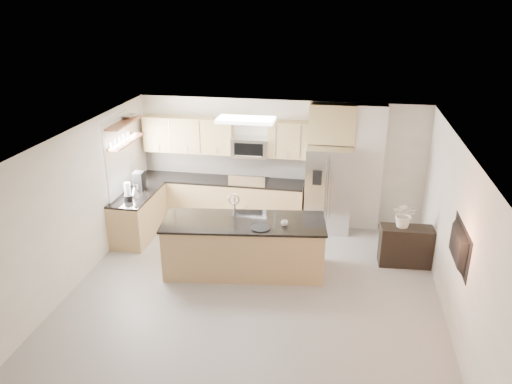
% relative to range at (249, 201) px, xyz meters
% --- Properties ---
extents(floor, '(6.50, 6.50, 0.00)m').
position_rel_range_xyz_m(floor, '(0.60, -2.92, -0.47)').
color(floor, '#9A9792').
rests_on(floor, ground).
extents(ceiling, '(6.00, 6.50, 0.02)m').
position_rel_range_xyz_m(ceiling, '(0.60, -2.92, 2.13)').
color(ceiling, white).
rests_on(ceiling, wall_back).
extents(wall_back, '(6.00, 0.02, 2.60)m').
position_rel_range_xyz_m(wall_back, '(0.60, 0.33, 0.83)').
color(wall_back, silver).
rests_on(wall_back, floor).
extents(wall_front, '(6.00, 0.02, 2.60)m').
position_rel_range_xyz_m(wall_front, '(0.60, -6.17, 0.83)').
color(wall_front, silver).
rests_on(wall_front, floor).
extents(wall_left, '(0.02, 6.50, 2.60)m').
position_rel_range_xyz_m(wall_left, '(-2.40, -2.92, 0.83)').
color(wall_left, silver).
rests_on(wall_left, floor).
extents(wall_right, '(0.02, 6.50, 2.60)m').
position_rel_range_xyz_m(wall_right, '(3.60, -2.92, 0.83)').
color(wall_right, silver).
rests_on(wall_right, floor).
extents(back_counter, '(3.55, 0.66, 1.44)m').
position_rel_range_xyz_m(back_counter, '(-0.63, 0.01, -0.00)').
color(back_counter, tan).
rests_on(back_counter, floor).
extents(left_counter, '(0.66, 1.50, 0.92)m').
position_rel_range_xyz_m(left_counter, '(-2.07, -1.07, -0.01)').
color(left_counter, tan).
rests_on(left_counter, floor).
extents(range, '(0.76, 0.64, 1.14)m').
position_rel_range_xyz_m(range, '(0.00, 0.00, 0.00)').
color(range, black).
rests_on(range, floor).
extents(upper_cabinets, '(3.50, 0.33, 0.75)m').
position_rel_range_xyz_m(upper_cabinets, '(-0.70, 0.16, 1.35)').
color(upper_cabinets, tan).
rests_on(upper_cabinets, wall_back).
extents(microwave, '(0.76, 0.40, 0.40)m').
position_rel_range_xyz_m(microwave, '(0.00, 0.12, 1.16)').
color(microwave, silver).
rests_on(microwave, upper_cabinets).
extents(refrigerator, '(0.92, 0.78, 1.78)m').
position_rel_range_xyz_m(refrigerator, '(1.66, -0.05, 0.42)').
color(refrigerator, silver).
rests_on(refrigerator, floor).
extents(partition_column, '(0.60, 0.30, 2.60)m').
position_rel_range_xyz_m(partition_column, '(2.42, 0.18, 0.83)').
color(partition_column, beige).
rests_on(partition_column, floor).
extents(window, '(0.04, 1.15, 1.65)m').
position_rel_range_xyz_m(window, '(-2.38, -1.07, 1.18)').
color(window, white).
rests_on(window, wall_left).
extents(shelf_lower, '(0.30, 1.20, 0.04)m').
position_rel_range_xyz_m(shelf_lower, '(-2.25, -0.97, 1.48)').
color(shelf_lower, brown).
rests_on(shelf_lower, wall_left).
extents(shelf_upper, '(0.30, 1.20, 0.04)m').
position_rel_range_xyz_m(shelf_upper, '(-2.25, -0.97, 1.85)').
color(shelf_upper, brown).
rests_on(shelf_upper, wall_left).
extents(ceiling_fixture, '(1.00, 0.50, 0.06)m').
position_rel_range_xyz_m(ceiling_fixture, '(0.20, -1.32, 2.09)').
color(ceiling_fixture, white).
rests_on(ceiling_fixture, ceiling).
extents(island, '(2.90, 1.36, 1.39)m').
position_rel_range_xyz_m(island, '(0.30, -2.06, 0.01)').
color(island, tan).
rests_on(island, floor).
extents(credenza, '(0.94, 0.44, 0.74)m').
position_rel_range_xyz_m(credenza, '(3.13, -1.33, -0.10)').
color(credenza, black).
rests_on(credenza, floor).
extents(cup, '(0.13, 0.13, 0.09)m').
position_rel_range_xyz_m(cup, '(1.01, -2.11, 0.54)').
color(cup, silver).
rests_on(cup, island).
extents(platter, '(0.43, 0.43, 0.02)m').
position_rel_range_xyz_m(platter, '(0.63, -2.29, 0.50)').
color(platter, black).
rests_on(platter, island).
extents(blender, '(0.16, 0.16, 0.37)m').
position_rel_range_xyz_m(blender, '(-2.07, -1.45, 0.61)').
color(blender, black).
rests_on(blender, left_counter).
extents(kettle, '(0.20, 0.20, 0.25)m').
position_rel_range_xyz_m(kettle, '(-2.02, -1.24, 0.56)').
color(kettle, silver).
rests_on(kettle, left_counter).
extents(coffee_maker, '(0.21, 0.25, 0.37)m').
position_rel_range_xyz_m(coffee_maker, '(-2.09, -0.86, 0.62)').
color(coffee_maker, black).
rests_on(coffee_maker, left_counter).
extents(bowl, '(0.48, 0.48, 0.10)m').
position_rel_range_xyz_m(bowl, '(-2.25, -0.69, 1.91)').
color(bowl, silver).
rests_on(bowl, shelf_upper).
extents(flower_vase, '(0.75, 0.68, 0.72)m').
position_rel_range_xyz_m(flower_vase, '(3.05, -1.30, 0.62)').
color(flower_vase, silver).
rests_on(flower_vase, credenza).
extents(television, '(0.14, 1.08, 0.62)m').
position_rel_range_xyz_m(television, '(3.51, -3.12, 0.88)').
color(television, black).
rests_on(television, wall_right).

